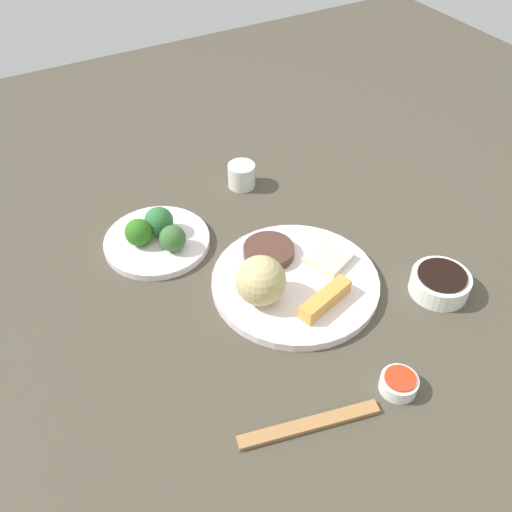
{
  "coord_description": "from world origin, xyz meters",
  "views": [
    {
      "loc": [
        -0.54,
        0.43,
        0.73
      ],
      "look_at": [
        0.08,
        0.08,
        0.06
      ],
      "focal_mm": 39.48,
      "sensor_mm": 36.0,
      "label": 1
    }
  ],
  "objects": [
    {
      "name": "tabletop",
      "position": [
        0.0,
        0.0,
        0.01
      ],
      "size": [
        2.2,
        2.2,
        0.02
      ],
      "primitive_type": "cube",
      "color": "#474133",
      "rests_on": "ground"
    },
    {
      "name": "main_plate",
      "position": [
        0.02,
        0.03,
        0.03
      ],
      "size": [
        0.29,
        0.29,
        0.02
      ],
      "primitive_type": "cylinder",
      "color": "white",
      "rests_on": "tabletop"
    },
    {
      "name": "rice_scoop",
      "position": [
        0.01,
        0.11,
        0.08
      ],
      "size": [
        0.08,
        0.08,
        0.08
      ],
      "primitive_type": "sphere",
      "color": "tan",
      "rests_on": "main_plate"
    },
    {
      "name": "spring_roll",
      "position": [
        -0.05,
        0.02,
        0.05
      ],
      "size": [
        0.05,
        0.11,
        0.03
      ],
      "primitive_type": "cube",
      "rotation": [
        0.0,
        0.0,
        1.85
      ],
      "color": "gold",
      "rests_on": "main_plate"
    },
    {
      "name": "crab_rangoon_wonton",
      "position": [
        0.03,
        -0.04,
        0.04
      ],
      "size": [
        0.09,
        0.09,
        0.01
      ],
      "primitive_type": "cube",
      "rotation": [
        0.0,
        0.0,
        0.38
      ],
      "color": "beige",
      "rests_on": "main_plate"
    },
    {
      "name": "stir_fry_heap",
      "position": [
        0.1,
        0.04,
        0.05
      ],
      "size": [
        0.09,
        0.09,
        0.02
      ],
      "primitive_type": "cylinder",
      "color": "#4D2F25",
      "rests_on": "main_plate"
    },
    {
      "name": "broccoli_plate",
      "position": [
        0.24,
        0.2,
        0.03
      ],
      "size": [
        0.2,
        0.2,
        0.01
      ],
      "primitive_type": "cylinder",
      "color": "white",
      "rests_on": "tabletop"
    },
    {
      "name": "broccoli_floret_0",
      "position": [
        0.24,
        0.23,
        0.06
      ],
      "size": [
        0.05,
        0.05,
        0.05
      ],
      "primitive_type": "sphere",
      "color": "#2F6D1B",
      "rests_on": "broccoli_plate"
    },
    {
      "name": "broccoli_floret_1",
      "position": [
        0.25,
        0.19,
        0.06
      ],
      "size": [
        0.05,
        0.05,
        0.05
      ],
      "primitive_type": "sphere",
      "color": "#2D6A36",
      "rests_on": "broccoli_plate"
    },
    {
      "name": "broccoli_floret_2",
      "position": [
        0.2,
        0.19,
        0.06
      ],
      "size": [
        0.05,
        0.05,
        0.05
      ],
      "primitive_type": "sphere",
      "color": "#396532",
      "rests_on": "broccoli_plate"
    },
    {
      "name": "soy_sauce_bowl",
      "position": [
        -0.11,
        -0.17,
        0.04
      ],
      "size": [
        0.1,
        0.1,
        0.04
      ],
      "primitive_type": "cylinder",
      "color": "white",
      "rests_on": "tabletop"
    },
    {
      "name": "soy_sauce_bowl_liquid",
      "position": [
        -0.11,
        -0.17,
        0.06
      ],
      "size": [
        0.08,
        0.08,
        0.0
      ],
      "primitive_type": "cylinder",
      "color": "black",
      "rests_on": "soy_sauce_bowl"
    },
    {
      "name": "sauce_ramekin_sweet_and_sour",
      "position": [
        -0.23,
        0.02,
        0.03
      ],
      "size": [
        0.06,
        0.06,
        0.02
      ],
      "primitive_type": "cylinder",
      "color": "white",
      "rests_on": "tabletop"
    },
    {
      "name": "sauce_ramekin_sweet_and_sour_liquid",
      "position": [
        -0.23,
        0.02,
        0.05
      ],
      "size": [
        0.05,
        0.05,
        0.0
      ],
      "primitive_type": "cylinder",
      "color": "red",
      "rests_on": "sauce_ramekin_sweet_and_sour"
    },
    {
      "name": "teacup",
      "position": [
        0.33,
        -0.02,
        0.05
      ],
      "size": [
        0.06,
        0.06,
        0.05
      ],
      "primitive_type": "cylinder",
      "color": "silver",
      "rests_on": "tabletop"
    },
    {
      "name": "chopsticks_pair",
      "position": [
        -0.22,
        0.16,
        0.02
      ],
      "size": [
        0.07,
        0.21,
        0.01
      ],
      "primitive_type": "cube",
      "rotation": [
        0.0,
        0.0,
        1.34
      ],
      "color": "#A67343",
      "rests_on": "tabletop"
    }
  ]
}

